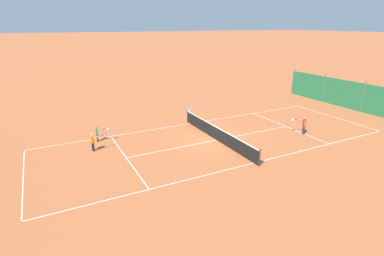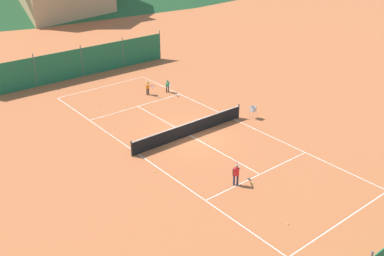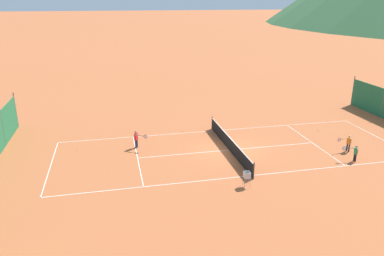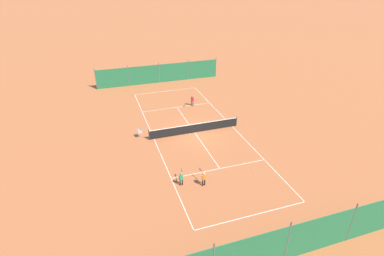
{
  "view_description": "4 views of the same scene",
  "coord_description": "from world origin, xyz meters",
  "px_view_note": "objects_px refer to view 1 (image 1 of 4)",
  "views": [
    {
      "loc": [
        -16.44,
        10.4,
        7.65
      ],
      "look_at": [
        -0.06,
        1.97,
        1.22
      ],
      "focal_mm": 28.0,
      "sensor_mm": 36.0,
      "label": 1
    },
    {
      "loc": [
        -16.82,
        -20.98,
        13.51
      ],
      "look_at": [
        -0.26,
        -0.56,
        0.83
      ],
      "focal_mm": 42.0,
      "sensor_mm": 36.0,
      "label": 2
    },
    {
      "loc": [
        23.08,
        -7.82,
        10.11
      ],
      "look_at": [
        -1.81,
        -2.27,
        1.19
      ],
      "focal_mm": 35.0,
      "sensor_mm": 36.0,
      "label": 3
    },
    {
      "loc": [
        8.43,
        24.59,
        14.44
      ],
      "look_at": [
        0.39,
        0.35,
        0.75
      ],
      "focal_mm": 28.0,
      "sensor_mm": 36.0,
      "label": 4
    }
  ],
  "objects_px": {
    "ball_hopper": "(191,111)",
    "tennis_ball_alley_right": "(104,181)",
    "tennis_net": "(217,133)",
    "tennis_ball_by_net_left": "(300,129)",
    "player_near_service": "(304,124)",
    "tennis_ball_near_corner": "(290,157)",
    "tennis_ball_by_net_right": "(208,137)",
    "player_near_baseline": "(93,141)",
    "tennis_ball_mid_court": "(233,157)",
    "player_far_baseline": "(98,132)",
    "tennis_ball_alley_left": "(346,127)"
  },
  "relations": [
    {
      "from": "ball_hopper",
      "to": "tennis_ball_alley_right",
      "type": "bearing_deg",
      "value": 130.42
    },
    {
      "from": "tennis_net",
      "to": "tennis_ball_alley_right",
      "type": "xyz_separation_m",
      "value": [
        -2.26,
        8.18,
        -0.47
      ]
    },
    {
      "from": "tennis_ball_alley_right",
      "to": "ball_hopper",
      "type": "distance_m",
      "value": 11.68
    },
    {
      "from": "tennis_ball_by_net_left",
      "to": "tennis_ball_alley_right",
      "type": "xyz_separation_m",
      "value": [
        -1.21,
        15.01,
        0.0
      ]
    },
    {
      "from": "tennis_ball_by_net_left",
      "to": "player_near_service",
      "type": "bearing_deg",
      "value": 144.38
    },
    {
      "from": "tennis_ball_near_corner",
      "to": "tennis_ball_by_net_right",
      "type": "bearing_deg",
      "value": 28.42
    },
    {
      "from": "tennis_ball_alley_right",
      "to": "player_near_baseline",
      "type": "bearing_deg",
      "value": -3.63
    },
    {
      "from": "player_near_service",
      "to": "tennis_ball_mid_court",
      "type": "xyz_separation_m",
      "value": [
        -1.1,
        6.95,
        -0.72
      ]
    },
    {
      "from": "player_near_service",
      "to": "ball_hopper",
      "type": "distance_m",
      "value": 9.05
    },
    {
      "from": "tennis_ball_by_net_right",
      "to": "tennis_ball_mid_court",
      "type": "bearing_deg",
      "value": 174.32
    },
    {
      "from": "tennis_ball_mid_court",
      "to": "tennis_ball_by_net_right",
      "type": "xyz_separation_m",
      "value": [
        3.55,
        -0.35,
        0.0
      ]
    },
    {
      "from": "tennis_ball_near_corner",
      "to": "tennis_ball_mid_court",
      "type": "relative_size",
      "value": 1.0
    },
    {
      "from": "player_near_baseline",
      "to": "tennis_ball_by_net_right",
      "type": "relative_size",
      "value": 17.77
    },
    {
      "from": "player_near_service",
      "to": "tennis_net",
      "type": "bearing_deg",
      "value": 73.87
    },
    {
      "from": "tennis_net",
      "to": "tennis_ball_mid_court",
      "type": "bearing_deg",
      "value": 167.05
    },
    {
      "from": "player_far_baseline",
      "to": "tennis_ball_by_net_left",
      "type": "height_order",
      "value": "player_far_baseline"
    },
    {
      "from": "tennis_ball_by_net_left",
      "to": "tennis_ball_alley_left",
      "type": "height_order",
      "value": "same"
    },
    {
      "from": "player_far_baseline",
      "to": "ball_hopper",
      "type": "bearing_deg",
      "value": -77.77
    },
    {
      "from": "player_near_baseline",
      "to": "tennis_ball_near_corner",
      "type": "height_order",
      "value": "player_near_baseline"
    },
    {
      "from": "tennis_net",
      "to": "tennis_ball_mid_court",
      "type": "distance_m",
      "value": 3.03
    },
    {
      "from": "tennis_net",
      "to": "tennis_ball_by_net_right",
      "type": "xyz_separation_m",
      "value": [
        0.64,
        0.32,
        -0.47
      ]
    },
    {
      "from": "player_far_baseline",
      "to": "tennis_ball_by_net_left",
      "type": "relative_size",
      "value": 16.71
    },
    {
      "from": "player_near_baseline",
      "to": "tennis_ball_by_net_left",
      "type": "relative_size",
      "value": 17.77
    },
    {
      "from": "player_far_baseline",
      "to": "tennis_ball_alley_left",
      "type": "distance_m",
      "value": 18.71
    },
    {
      "from": "tennis_ball_near_corner",
      "to": "ball_hopper",
      "type": "height_order",
      "value": "ball_hopper"
    },
    {
      "from": "tennis_ball_near_corner",
      "to": "tennis_ball_by_net_left",
      "type": "distance_m",
      "value": 5.56
    },
    {
      "from": "player_far_baseline",
      "to": "tennis_ball_alley_right",
      "type": "xyz_separation_m",
      "value": [
        -5.82,
        0.84,
        -0.62
      ]
    },
    {
      "from": "player_far_baseline",
      "to": "tennis_ball_mid_court",
      "type": "height_order",
      "value": "player_far_baseline"
    },
    {
      "from": "tennis_ball_alley_right",
      "to": "player_far_baseline",
      "type": "bearing_deg",
      "value": -8.17
    },
    {
      "from": "player_far_baseline",
      "to": "tennis_ball_near_corner",
      "type": "height_order",
      "value": "player_far_baseline"
    },
    {
      "from": "tennis_ball_near_corner",
      "to": "tennis_ball_by_net_left",
      "type": "xyz_separation_m",
      "value": [
        3.44,
        -4.36,
        0.0
      ]
    },
    {
      "from": "tennis_ball_by_net_left",
      "to": "tennis_net",
      "type": "bearing_deg",
      "value": 81.25
    },
    {
      "from": "ball_hopper",
      "to": "tennis_ball_alley_left",
      "type": "bearing_deg",
      "value": -128.17
    },
    {
      "from": "tennis_ball_near_corner",
      "to": "ball_hopper",
      "type": "distance_m",
      "value": 9.97
    },
    {
      "from": "tennis_ball_alley_right",
      "to": "ball_hopper",
      "type": "relative_size",
      "value": 0.07
    },
    {
      "from": "tennis_net",
      "to": "player_far_baseline",
      "type": "relative_size",
      "value": 8.32
    },
    {
      "from": "player_far_baseline",
      "to": "tennis_ball_by_net_right",
      "type": "height_order",
      "value": "player_far_baseline"
    },
    {
      "from": "player_near_service",
      "to": "tennis_ball_mid_court",
      "type": "height_order",
      "value": "player_near_service"
    },
    {
      "from": "player_near_baseline",
      "to": "player_far_baseline",
      "type": "relative_size",
      "value": 1.06
    },
    {
      "from": "tennis_net",
      "to": "tennis_ball_mid_court",
      "type": "relative_size",
      "value": 139.09
    },
    {
      "from": "tennis_ball_by_net_left",
      "to": "tennis_ball_alley_right",
      "type": "relative_size",
      "value": 1.0
    },
    {
      "from": "tennis_net",
      "to": "player_far_baseline",
      "type": "distance_m",
      "value": 8.17
    },
    {
      "from": "tennis_ball_near_corner",
      "to": "tennis_ball_mid_court",
      "type": "height_order",
      "value": "same"
    },
    {
      "from": "player_near_service",
      "to": "tennis_ball_by_net_right",
      "type": "xyz_separation_m",
      "value": [
        2.46,
        6.59,
        -0.72
      ]
    },
    {
      "from": "tennis_ball_by_net_right",
      "to": "tennis_ball_alley_right",
      "type": "bearing_deg",
      "value": 110.23
    },
    {
      "from": "player_far_baseline",
      "to": "tennis_ball_alley_right",
      "type": "relative_size",
      "value": 16.71
    },
    {
      "from": "tennis_ball_near_corner",
      "to": "tennis_ball_alley_left",
      "type": "distance_m",
      "value": 8.23
    },
    {
      "from": "player_near_service",
      "to": "player_far_baseline",
      "type": "relative_size",
      "value": 1.17
    },
    {
      "from": "tennis_net",
      "to": "tennis_ball_alley_right",
      "type": "relative_size",
      "value": 139.09
    },
    {
      "from": "tennis_net",
      "to": "tennis_ball_by_net_left",
      "type": "height_order",
      "value": "tennis_net"
    }
  ]
}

